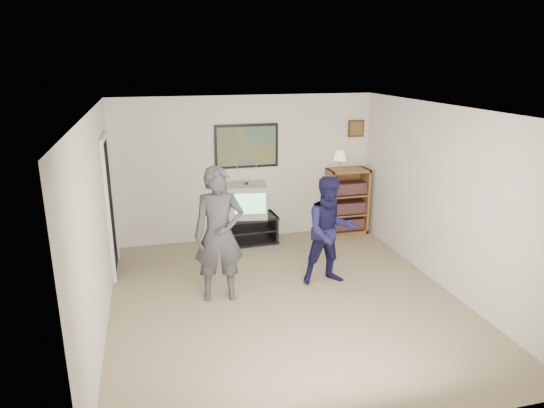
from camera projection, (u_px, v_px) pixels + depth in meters
name	position (u px, v px, depth m)	size (l,w,h in m)	color
room_shell	(279.00, 203.00, 6.38)	(4.51, 5.00, 2.51)	#8B7F58
media_stand	(248.00, 229.00, 8.40)	(1.00, 0.59, 0.49)	black
crt_television	(247.00, 200.00, 8.25)	(0.66, 0.56, 0.56)	#A1A09C
bookshelf	(347.00, 201.00, 8.79)	(0.72, 0.41, 1.19)	brown
table_lamp	(340.00, 160.00, 8.49)	(0.22, 0.22, 0.35)	beige
person_tall	(219.00, 235.00, 6.26)	(0.65, 0.43, 1.79)	#3B3B3F
person_short	(330.00, 231.00, 6.74)	(0.75, 0.59, 1.55)	#151439
controller_left	(219.00, 204.00, 6.32)	(0.04, 0.12, 0.04)	white
controller_right	(326.00, 209.00, 6.92)	(0.04, 0.13, 0.04)	white
poster	(247.00, 146.00, 8.24)	(1.10, 0.03, 0.75)	black
air_vent	(214.00, 130.00, 8.02)	(0.28, 0.02, 0.14)	white
small_picture	(356.00, 128.00, 8.65)	(0.30, 0.03, 0.30)	#4B2718
doorway	(109.00, 207.00, 7.08)	(0.03, 0.85, 2.00)	black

